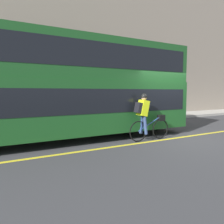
# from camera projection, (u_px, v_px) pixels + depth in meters

# --- Properties ---
(ground_plane) EXTENTS (80.00, 80.00, 0.00)m
(ground_plane) POSITION_uv_depth(u_px,v_px,m) (175.00, 138.00, 8.25)
(ground_plane) COLOR #38383A
(road_center_line) EXTENTS (50.00, 0.14, 0.01)m
(road_center_line) POSITION_uv_depth(u_px,v_px,m) (176.00, 138.00, 8.19)
(road_center_line) COLOR yellow
(road_center_line) RESTS_ON ground_plane
(sidewalk_curb) EXTENTS (60.00, 2.24, 0.16)m
(sidewalk_curb) POSITION_uv_depth(u_px,v_px,m) (108.00, 120.00, 12.85)
(sidewalk_curb) COLOR #A8A399
(sidewalk_curb) RESTS_ON ground_plane
(building_facade) EXTENTS (60.00, 0.30, 9.76)m
(building_facade) POSITION_uv_depth(u_px,v_px,m) (98.00, 41.00, 13.51)
(building_facade) COLOR gray
(building_facade) RESTS_ON ground_plane
(bus) EXTENTS (11.01, 2.42, 3.60)m
(bus) POSITION_uv_depth(u_px,v_px,m) (44.00, 84.00, 7.36)
(bus) COLOR black
(bus) RESTS_ON ground_plane
(cyclist_on_bike) EXTENTS (1.73, 0.32, 1.68)m
(cyclist_on_bike) POSITION_uv_depth(u_px,v_px,m) (146.00, 116.00, 7.67)
(cyclist_on_bike) COLOR black
(cyclist_on_bike) RESTS_ON ground_plane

